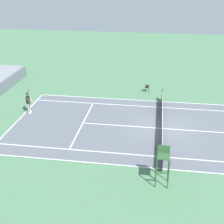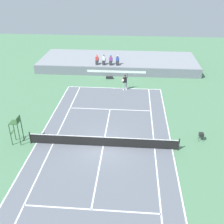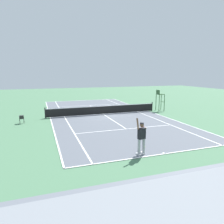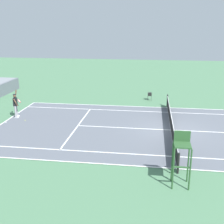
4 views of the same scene
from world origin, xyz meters
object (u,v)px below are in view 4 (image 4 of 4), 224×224
(ball_hopper, at_px, (150,94))
(umpire_chair, at_px, (182,152))
(tennis_ball, at_px, (25,120))
(tennis_player, at_px, (16,105))

(ball_hopper, bearing_deg, umpire_chair, -174.12)
(tennis_ball, relative_size, umpire_chair, 0.03)
(umpire_chair, bearing_deg, tennis_player, 54.51)
(tennis_ball, bearing_deg, tennis_player, 52.79)
(tennis_ball, bearing_deg, umpire_chair, -125.32)
(tennis_player, xyz_separation_m, ball_hopper, (6.68, -10.00, -0.42))
(tennis_ball, relative_size, ball_hopper, 0.10)
(tennis_ball, xyz_separation_m, umpire_chair, (-7.46, -10.53, 1.52))
(tennis_ball, distance_m, umpire_chair, 12.99)
(tennis_ball, bearing_deg, ball_hopper, -50.37)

